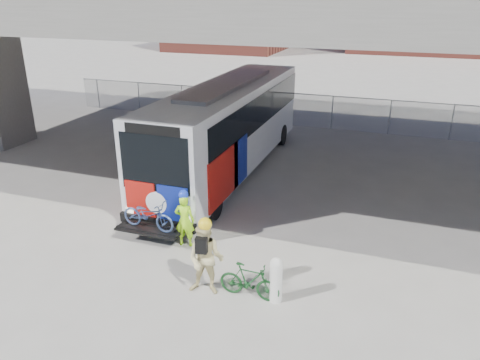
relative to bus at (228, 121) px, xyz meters
The scene contains 9 objects.
ground 5.09m from the bus, 64.39° to the right, with size 160.00×160.00×0.00m, color #9E9991.
bus is the anchor object (origin of this frame).
overpass 4.87m from the bus, ahead, with size 40.00×16.00×7.95m.
chainlink_fence 8.11m from the bus, 75.67° to the left, with size 30.00×0.06×30.00m.
brick_buildings 44.30m from the bus, 85.80° to the left, with size 54.00×22.00×12.00m.
bollard 9.23m from the bus, 61.88° to the right, with size 0.31×0.31×1.19m.
cyclist_hivis 6.53m from the bus, 80.55° to the right, with size 0.64×0.47×1.77m.
cyclist_tan 8.75m from the bus, 72.63° to the right, with size 1.01×0.83×2.07m.
bike_parked 9.06m from the bus, 65.78° to the right, with size 0.44×1.54×0.93m, color #16451D.
Camera 1 is at (4.69, -13.08, 7.00)m, focal length 35.00 mm.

